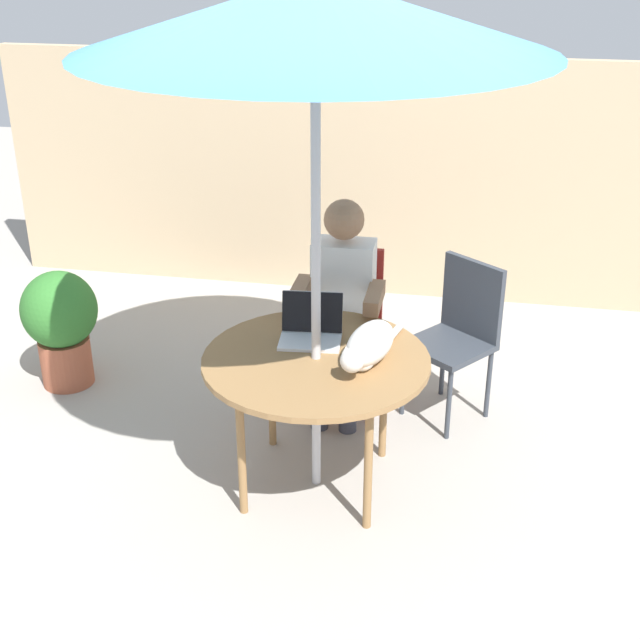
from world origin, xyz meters
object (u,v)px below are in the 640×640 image
(chair_empty, at_px, (459,327))
(cat, at_px, (368,346))
(patio_table, at_px, (316,368))
(chair_occupied, at_px, (345,314))
(laptop, at_px, (311,326))
(person_seated, at_px, (341,298))
(potted_plant_near_fence, at_px, (61,322))
(patio_umbrella, at_px, (315,15))

(chair_empty, height_order, cat, chair_empty)
(patio_table, distance_m, cat, 0.28)
(chair_occupied, height_order, chair_empty, same)
(chair_occupied, xyz_separation_m, laptop, (-0.06, -0.69, 0.24))
(person_seated, relative_size, cat, 1.96)
(chair_empty, bearing_deg, cat, -116.00)
(chair_empty, xyz_separation_m, potted_plant_near_fence, (-2.34, -0.11, -0.12))
(laptop, relative_size, cat, 0.51)
(laptop, distance_m, potted_plant_near_fence, 1.75)
(person_seated, distance_m, laptop, 0.54)
(chair_empty, bearing_deg, patio_table, -127.95)
(chair_empty, distance_m, laptop, 0.98)
(laptop, bearing_deg, cat, -33.02)
(person_seated, xyz_separation_m, potted_plant_near_fence, (-1.69, -0.01, -0.29))
(patio_table, height_order, laptop, laptop)
(patio_umbrella, height_order, laptop, patio_umbrella)
(person_seated, bearing_deg, patio_umbrella, -90.00)
(chair_occupied, distance_m, potted_plant_near_fence, 1.70)
(potted_plant_near_fence, bearing_deg, person_seated, 0.39)
(patio_umbrella, bearing_deg, chair_occupied, 90.00)
(laptop, bearing_deg, patio_table, -72.81)
(patio_umbrella, bearing_deg, cat, 1.01)
(patio_umbrella, relative_size, person_seated, 1.93)
(chair_empty, xyz_separation_m, laptop, (-0.71, -0.63, 0.24))
(patio_table, distance_m, person_seated, 0.73)
(chair_empty, height_order, person_seated, person_seated)
(patio_table, bearing_deg, person_seated, 90.00)
(chair_empty, height_order, potted_plant_near_fence, chair_empty)
(chair_empty, xyz_separation_m, cat, (-0.41, -0.83, 0.26))
(chair_occupied, bearing_deg, person_seated, -90.00)
(chair_occupied, relative_size, laptop, 2.81)
(laptop, height_order, potted_plant_near_fence, laptop)
(cat, bearing_deg, laptop, 146.98)
(cat, bearing_deg, potted_plant_near_fence, 159.66)
(chair_occupied, height_order, cat, chair_occupied)
(cat, bearing_deg, chair_empty, 64.00)
(potted_plant_near_fence, bearing_deg, patio_umbrella, -23.13)
(person_seated, height_order, cat, person_seated)
(patio_table, xyz_separation_m, chair_empty, (0.65, 0.84, -0.13))
(chair_occupied, relative_size, potted_plant_near_fence, 1.25)
(chair_empty, relative_size, laptop, 2.81)
(patio_umbrella, xyz_separation_m, person_seated, (-0.00, 0.73, -1.55))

